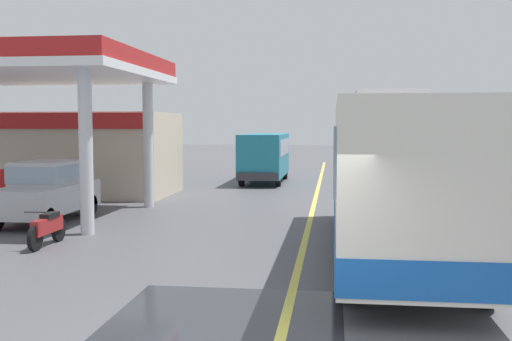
{
  "coord_description": "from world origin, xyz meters",
  "views": [
    {
      "loc": [
        0.69,
        -7.09,
        2.9
      ],
      "look_at": [
        -1.5,
        10.0,
        1.6
      ],
      "focal_mm": 42.53,
      "sensor_mm": 36.0,
      "label": 1
    }
  ],
  "objects_px": {
    "coach_bus_main": "(391,177)",
    "car_at_pump": "(48,188)",
    "minibus_opposing_lane": "(265,153)",
    "motorcycle_parked_forecourt": "(47,228)",
    "pedestrian_near_pump": "(78,181)"
  },
  "relations": [
    {
      "from": "minibus_opposing_lane",
      "to": "motorcycle_parked_forecourt",
      "type": "relative_size",
      "value": 3.41
    },
    {
      "from": "coach_bus_main",
      "to": "minibus_opposing_lane",
      "type": "relative_size",
      "value": 1.8
    },
    {
      "from": "coach_bus_main",
      "to": "minibus_opposing_lane",
      "type": "distance_m",
      "value": 17.17
    },
    {
      "from": "motorcycle_parked_forecourt",
      "to": "pedestrian_near_pump",
      "type": "distance_m",
      "value": 7.1
    },
    {
      "from": "car_at_pump",
      "to": "motorcycle_parked_forecourt",
      "type": "bearing_deg",
      "value": -63.99
    },
    {
      "from": "pedestrian_near_pump",
      "to": "car_at_pump",
      "type": "bearing_deg",
      "value": -81.78
    },
    {
      "from": "coach_bus_main",
      "to": "motorcycle_parked_forecourt",
      "type": "relative_size",
      "value": 6.13
    },
    {
      "from": "pedestrian_near_pump",
      "to": "minibus_opposing_lane",
      "type": "bearing_deg",
      "value": 61.1
    },
    {
      "from": "coach_bus_main",
      "to": "car_at_pump",
      "type": "xyz_separation_m",
      "value": [
        -9.81,
        3.3,
        -0.71
      ]
    },
    {
      "from": "car_at_pump",
      "to": "pedestrian_near_pump",
      "type": "relative_size",
      "value": 2.53
    },
    {
      "from": "minibus_opposing_lane",
      "to": "pedestrian_near_pump",
      "type": "bearing_deg",
      "value": -118.9
    },
    {
      "from": "motorcycle_parked_forecourt",
      "to": "pedestrian_near_pump",
      "type": "xyz_separation_m",
      "value": [
        -2.19,
        6.73,
        0.49
      ]
    },
    {
      "from": "coach_bus_main",
      "to": "pedestrian_near_pump",
      "type": "height_order",
      "value": "coach_bus_main"
    },
    {
      "from": "pedestrian_near_pump",
      "to": "coach_bus_main",
      "type": "bearing_deg",
      "value": -32.33
    },
    {
      "from": "car_at_pump",
      "to": "minibus_opposing_lane",
      "type": "relative_size",
      "value": 0.69
    }
  ]
}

